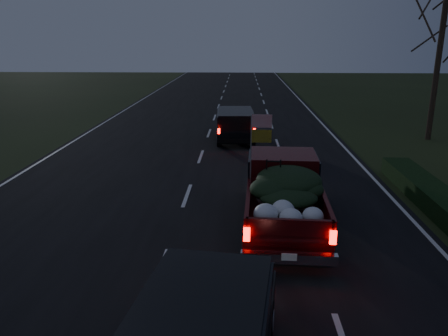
# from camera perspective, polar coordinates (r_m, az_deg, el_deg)

# --- Properties ---
(ground) EXTENTS (120.00, 120.00, 0.00)m
(ground) POSITION_cam_1_polar(r_m,az_deg,el_deg) (10.15, -8.39, -13.39)
(ground) COLOR black
(ground) RESTS_ON ground
(road_asphalt) EXTENTS (14.00, 120.00, 0.02)m
(road_asphalt) POSITION_cam_1_polar(r_m,az_deg,el_deg) (10.15, -8.39, -13.34)
(road_asphalt) COLOR black
(road_asphalt) RESTS_ON ground
(bare_tree_far) EXTENTS (3.60, 3.60, 7.00)m
(bare_tree_far) POSITION_cam_1_polar(r_m,az_deg,el_deg) (24.63, 26.56, 15.33)
(bare_tree_far) COLOR black
(bare_tree_far) RESTS_ON ground
(pickup_truck) EXTENTS (2.27, 5.40, 2.79)m
(pickup_truck) POSITION_cam_1_polar(r_m,az_deg,el_deg) (12.13, 7.81, -2.84)
(pickup_truck) COLOR #3F080A
(pickup_truck) RESTS_ON ground
(lead_suv) EXTENTS (2.03, 4.47, 1.26)m
(lead_suv) POSITION_cam_1_polar(r_m,az_deg,el_deg) (22.33, 1.49, 6.01)
(lead_suv) COLOR black
(lead_suv) RESTS_ON ground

